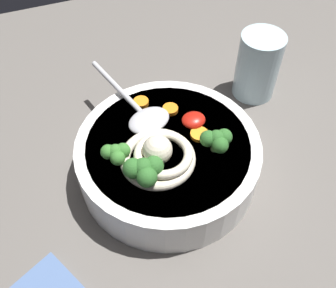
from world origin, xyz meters
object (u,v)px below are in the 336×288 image
soup_bowl (168,158)px  noodle_pile (159,155)px  drinking_glass (258,66)px  soup_spoon (143,114)px

soup_bowl → noodle_pile: noodle_pile is taller
noodle_pile → drinking_glass: bearing=31.0°
soup_spoon → drinking_glass: 21.79cm
noodle_pile → soup_spoon: size_ratio=0.60×
soup_bowl → noodle_pile: 5.40cm
soup_bowl → drinking_glass: 22.40cm
soup_spoon → drinking_glass: (21.10, 5.19, -1.67)cm
soup_bowl → soup_spoon: soup_spoon is taller
soup_bowl → noodle_pile: size_ratio=2.35×
drinking_glass → soup_spoon: bearing=-166.2°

